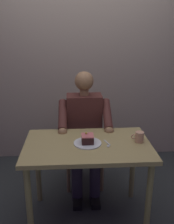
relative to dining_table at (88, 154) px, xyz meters
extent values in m
plane|color=#303534|center=(0.00, 0.00, -0.66)|extent=(14.00, 14.00, 0.00)
cube|color=tan|center=(0.00, -1.29, 0.84)|extent=(6.40, 0.12, 3.00)
cube|color=#9F8C54|center=(0.00, 0.00, 0.08)|extent=(1.07, 0.67, 0.04)
cylinder|color=#9A9154|center=(-0.48, 0.28, -0.29)|extent=(0.05, 0.05, 0.74)
cylinder|color=#9A9154|center=(0.48, 0.28, -0.29)|extent=(0.05, 0.05, 0.74)
cylinder|color=#9A9154|center=(-0.48, -0.28, -0.29)|extent=(0.05, 0.05, 0.74)
cylinder|color=#9A9154|center=(0.48, -0.28, -0.29)|extent=(0.05, 0.05, 0.74)
cube|color=#A58158|center=(0.00, -0.57, -0.22)|extent=(0.42, 0.42, 0.04)
cube|color=#A58158|center=(0.00, -0.76, 0.03)|extent=(0.38, 0.04, 0.45)
cylinder|color=#A58158|center=(-0.18, -0.39, -0.44)|extent=(0.04, 0.04, 0.44)
cylinder|color=#A58158|center=(0.18, -0.39, -0.44)|extent=(0.04, 0.04, 0.44)
cylinder|color=#A58158|center=(-0.18, -0.75, -0.44)|extent=(0.04, 0.04, 0.44)
cylinder|color=#A58158|center=(0.18, -0.75, -0.44)|extent=(0.04, 0.04, 0.44)
cube|color=#4F2621|center=(0.00, -0.55, 0.09)|extent=(0.36, 0.22, 0.58)
sphere|color=#996D48|center=(0.00, -0.55, 0.52)|extent=(0.19, 0.19, 0.19)
cylinder|color=#996D48|center=(0.00, -0.55, 0.41)|extent=(0.09, 0.09, 0.06)
cylinder|color=#4F2621|center=(-0.22, -0.41, 0.22)|extent=(0.08, 0.33, 0.26)
sphere|color=#996D48|center=(-0.22, -0.25, 0.10)|extent=(0.09, 0.09, 0.09)
cylinder|color=#4F2621|center=(0.22, -0.41, 0.22)|extent=(0.08, 0.33, 0.26)
sphere|color=#996D48|center=(0.22, -0.25, 0.10)|extent=(0.09, 0.09, 0.09)
cylinder|color=#2E2736|center=(-0.09, -0.43, -0.22)|extent=(0.13, 0.38, 0.14)
cylinder|color=#2E2736|center=(0.09, -0.43, -0.22)|extent=(0.13, 0.38, 0.14)
cylinder|color=#2E2736|center=(-0.09, -0.25, -0.45)|extent=(0.11, 0.11, 0.42)
cube|color=black|center=(-0.09, -0.19, -0.63)|extent=(0.09, 0.22, 0.05)
cylinder|color=#2E2736|center=(0.09, -0.25, -0.45)|extent=(0.11, 0.11, 0.42)
cube|color=black|center=(0.09, -0.19, -0.63)|extent=(0.09, 0.22, 0.05)
cylinder|color=white|center=(0.00, 0.00, 0.11)|extent=(0.24, 0.24, 0.01)
cube|color=#341A1A|center=(0.00, 0.00, 0.14)|extent=(0.10, 0.11, 0.06)
cube|color=#CC6568|center=(0.00, 0.00, 0.18)|extent=(0.10, 0.11, 0.01)
sphere|color=gold|center=(0.01, -0.02, 0.19)|extent=(0.02, 0.02, 0.02)
cylinder|color=tan|center=(-0.45, -0.01, 0.15)|extent=(0.07, 0.07, 0.09)
torus|color=tan|center=(-0.40, -0.01, 0.15)|extent=(0.05, 0.01, 0.05)
cylinder|color=black|center=(-0.45, -0.01, 0.18)|extent=(0.07, 0.07, 0.01)
cube|color=silver|center=(-0.17, -0.01, 0.10)|extent=(0.05, 0.11, 0.01)
ellipsoid|color=silver|center=(-0.17, 0.06, 0.11)|extent=(0.03, 0.04, 0.01)
camera|label=1|loc=(0.12, 1.95, 1.05)|focal=40.74mm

